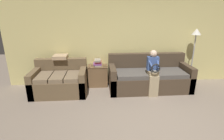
# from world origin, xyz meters

# --- Properties ---
(ground_plane) EXTENTS (14.00, 14.00, 0.00)m
(ground_plane) POSITION_xyz_m (0.00, 0.00, 0.00)
(ground_plane) COLOR gray
(wall_back) EXTENTS (7.69, 0.06, 2.55)m
(wall_back) POSITION_xyz_m (0.00, 2.65, 1.27)
(wall_back) COLOR #DBCC7F
(wall_back) RESTS_ON ground_plane
(couch_main) EXTENTS (2.30, 0.98, 0.99)m
(couch_main) POSITION_xyz_m (0.32, 2.08, 0.35)
(couch_main) COLOR #473828
(couch_main) RESTS_ON ground_plane
(couch_side) EXTENTS (1.44, 0.97, 0.89)m
(couch_side) POSITION_xyz_m (-2.20, 2.01, 0.33)
(couch_side) COLOR brown
(couch_side) RESTS_ON ground_plane
(child_left_seated) EXTENTS (0.30, 0.38, 1.22)m
(child_left_seated) POSITION_xyz_m (0.31, 1.66, 0.68)
(child_left_seated) COLOR tan
(child_left_seated) RESTS_ON ground_plane
(side_shelf) EXTENTS (0.60, 0.40, 0.63)m
(side_shelf) POSITION_xyz_m (-1.15, 2.40, 0.32)
(side_shelf) COLOR brown
(side_shelf) RESTS_ON ground_plane
(book_stack) EXTENTS (0.24, 0.29, 0.20)m
(book_stack) POSITION_xyz_m (-1.15, 2.40, 0.73)
(book_stack) COLOR gray
(book_stack) RESTS_ON side_shelf
(floor_lamp) EXTENTS (0.26, 0.26, 1.71)m
(floor_lamp) POSITION_xyz_m (1.74, 2.35, 1.37)
(floor_lamp) COLOR #2D2B28
(floor_lamp) RESTS_ON ground_plane
(throw_pillow) EXTENTS (0.39, 0.39, 0.10)m
(throw_pillow) POSITION_xyz_m (-2.20, 2.36, 0.94)
(throw_pillow) COLOR tan
(throw_pillow) RESTS_ON couch_side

